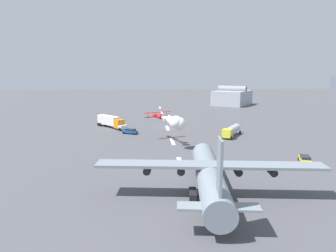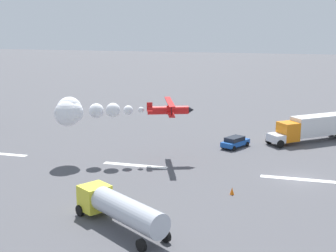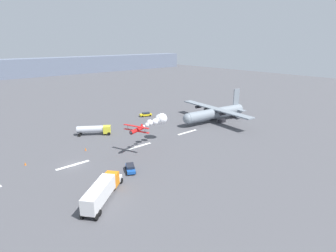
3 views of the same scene
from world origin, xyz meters
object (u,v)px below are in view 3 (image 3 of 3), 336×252
(followme_car_yellow, at_px, (130,168))
(stunt_biplane_red, at_px, (158,120))
(cargo_transport_plane, at_px, (213,113))
(semi_truck_orange, at_px, (102,190))
(fuel_tanker_truck, at_px, (94,129))
(airport_staff_sedan, at_px, (146,114))
(traffic_cone_far, at_px, (86,149))
(traffic_cone_near, at_px, (25,164))

(followme_car_yellow, bearing_deg, stunt_biplane_red, 33.68)
(cargo_transport_plane, distance_m, followme_car_yellow, 46.66)
(cargo_transport_plane, bearing_deg, stunt_biplane_red, -174.79)
(cargo_transport_plane, distance_m, semi_truck_orange, 58.64)
(cargo_transport_plane, distance_m, fuel_tanker_truck, 41.52)
(stunt_biplane_red, bearing_deg, followme_car_yellow, -146.32)
(airport_staff_sedan, xyz_separation_m, traffic_cone_far, (-33.12, -17.94, -0.44))
(traffic_cone_near, bearing_deg, traffic_cone_far, -2.37)
(followme_car_yellow, distance_m, traffic_cone_near, 25.31)
(fuel_tanker_truck, xyz_separation_m, traffic_cone_near, (-22.57, -9.74, -1.38))
(cargo_transport_plane, bearing_deg, semi_truck_orange, -159.39)
(cargo_transport_plane, xyz_separation_m, stunt_biplane_red, (-27.32, -2.49, 2.98))
(cargo_transport_plane, bearing_deg, followme_car_yellow, -162.62)
(semi_truck_orange, distance_m, traffic_cone_near, 26.40)
(stunt_biplane_red, height_order, fuel_tanker_truck, stunt_biplane_red)
(semi_truck_orange, distance_m, traffic_cone_far, 26.29)
(stunt_biplane_red, bearing_deg, traffic_cone_far, 160.71)
(fuel_tanker_truck, distance_m, traffic_cone_far, 13.06)
(airport_staff_sedan, bearing_deg, semi_truck_orange, -133.95)
(semi_truck_orange, bearing_deg, traffic_cone_far, 71.78)
(airport_staff_sedan, bearing_deg, followme_car_yellow, -130.54)
(traffic_cone_far, bearing_deg, semi_truck_orange, -108.22)
(stunt_biplane_red, height_order, airport_staff_sedan, stunt_biplane_red)
(semi_truck_orange, xyz_separation_m, traffic_cone_near, (-6.52, 25.53, -1.74))
(followme_car_yellow, distance_m, traffic_cone_far, 18.34)
(cargo_transport_plane, height_order, stunt_biplane_red, cargo_transport_plane)
(stunt_biplane_red, distance_m, traffic_cone_far, 21.32)
(semi_truck_orange, bearing_deg, traffic_cone_near, 104.32)
(fuel_tanker_truck, distance_m, traffic_cone_near, 24.62)
(semi_truck_orange, bearing_deg, cargo_transport_plane, 20.61)
(traffic_cone_near, bearing_deg, stunt_biplane_red, -12.23)
(followme_car_yellow, bearing_deg, semi_truck_orange, -147.18)
(traffic_cone_near, bearing_deg, semi_truck_orange, -75.68)
(followme_car_yellow, relative_size, traffic_cone_near, 6.45)
(followme_car_yellow, bearing_deg, airport_staff_sedan, 49.46)
(fuel_tanker_truck, xyz_separation_m, traffic_cone_far, (-7.85, -10.35, -1.38))
(stunt_biplane_red, bearing_deg, cargo_transport_plane, 5.21)
(cargo_transport_plane, height_order, traffic_cone_near, cargo_transport_plane)
(stunt_biplane_red, relative_size, traffic_cone_far, 21.52)
(airport_staff_sedan, bearing_deg, traffic_cone_near, -160.08)
(traffic_cone_far, bearing_deg, followme_car_yellow, -83.10)
(semi_truck_orange, height_order, traffic_cone_far, semi_truck_orange)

